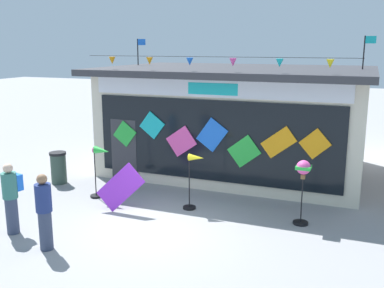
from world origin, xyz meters
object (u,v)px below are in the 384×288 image
object	(u,v)px
wind_spinner_left	(193,175)
trash_bin	(59,168)
wind_spinner_far_left	(100,161)
person_mid_plaza	(44,212)
kite_shop_building	(238,119)
wind_spinner_center_left	(303,176)
person_near_camera	(11,197)
display_kite_on_ground	(121,187)

from	to	relation	value
wind_spinner_left	trash_bin	size ratio (longest dim) A/B	1.51
wind_spinner_far_left	person_mid_plaza	bearing A→B (deg)	-77.34
kite_shop_building	wind_spinner_center_left	xyz separation A→B (m)	(2.84, -4.20, -0.57)
wind_spinner_center_left	person_mid_plaza	bearing A→B (deg)	-144.80
kite_shop_building	wind_spinner_left	distance (m)	4.33
wind_spinner_far_left	person_near_camera	xyz separation A→B (m)	(-0.55, -2.84, -0.21)
kite_shop_building	wind_spinner_far_left	world-z (taller)	kite_shop_building
wind_spinner_center_left	wind_spinner_left	bearing A→B (deg)	-179.06
person_mid_plaza	wind_spinner_far_left	bearing A→B (deg)	-87.55
wind_spinner_left	person_near_camera	world-z (taller)	person_near_camera
wind_spinner_left	wind_spinner_center_left	distance (m)	2.82
person_near_camera	trash_bin	xyz separation A→B (m)	(-1.48, 3.52, -0.38)
wind_spinner_left	wind_spinner_center_left	xyz separation A→B (m)	(2.81, 0.05, 0.28)
person_mid_plaza	person_near_camera	bearing A→B (deg)	-27.75
wind_spinner_center_left	person_mid_plaza	world-z (taller)	person_mid_plaza
wind_spinner_far_left	trash_bin	bearing A→B (deg)	161.37
trash_bin	kite_shop_building	bearing A→B (deg)	37.79
display_kite_on_ground	wind_spinner_center_left	bearing A→B (deg)	10.99
kite_shop_building	wind_spinner_far_left	size ratio (longest dim) A/B	5.75
wind_spinner_center_left	display_kite_on_ground	xyz separation A→B (m)	(-4.53, -0.88, -0.57)
wind_spinner_left	trash_bin	distance (m)	4.85
person_near_camera	display_kite_on_ground	distance (m)	2.69
kite_shop_building	display_kite_on_ground	xyz separation A→B (m)	(-1.69, -5.08, -1.14)
person_near_camera	wind_spinner_left	bearing A→B (deg)	53.64
kite_shop_building	trash_bin	xyz separation A→B (m)	(-4.78, -3.70, -1.29)
person_mid_plaza	trash_bin	distance (m)	4.81
person_mid_plaza	trash_bin	size ratio (longest dim) A/B	1.66
wind_spinner_left	person_mid_plaza	distance (m)	3.95
kite_shop_building	wind_spinner_left	xyz separation A→B (m)	(0.03, -4.25, -0.85)
wind_spinner_center_left	person_near_camera	distance (m)	6.85
display_kite_on_ground	kite_shop_building	bearing A→B (deg)	71.59
trash_bin	display_kite_on_ground	bearing A→B (deg)	-24.07
person_mid_plaza	display_kite_on_ground	distance (m)	2.58
wind_spinner_center_left	trash_bin	size ratio (longest dim) A/B	1.59
wind_spinner_far_left	person_mid_plaza	xyz separation A→B (m)	(0.73, -3.24, -0.24)
kite_shop_building	person_mid_plaza	size ratio (longest dim) A/B	5.17
wind_spinner_center_left	person_near_camera	size ratio (longest dim) A/B	0.96
kite_shop_building	person_near_camera	size ratio (longest dim) A/B	5.17
wind_spinner_left	person_mid_plaza	size ratio (longest dim) A/B	0.91
person_near_camera	display_kite_on_ground	xyz separation A→B (m)	(1.61, 2.14, -0.23)
person_mid_plaza	trash_bin	bearing A→B (deg)	-65.15
kite_shop_building	wind_spinner_left	world-z (taller)	kite_shop_building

